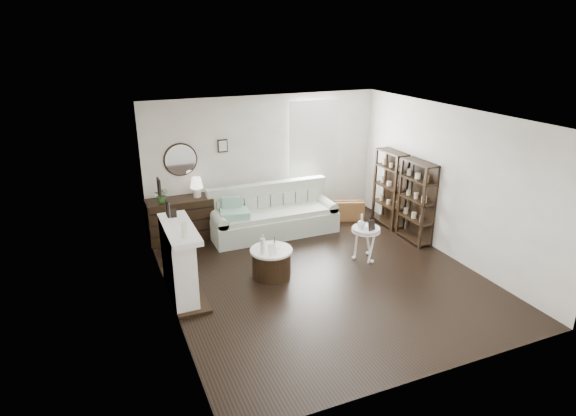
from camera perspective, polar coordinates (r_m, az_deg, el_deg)
name	(u,v)px	position (r m, az deg, el deg)	size (l,w,h in m)	color
room	(298,146)	(10.27, 1.18, 7.32)	(5.50, 5.50, 5.50)	black
fireplace	(179,264)	(7.60, -12.75, -6.50)	(0.50, 1.40, 1.84)	white
shelf_unit_far	(390,188)	(10.28, 11.96, 2.29)	(0.30, 0.80, 1.60)	black
shelf_unit_near	(416,202)	(9.60, 14.97, 0.73)	(0.30, 0.80, 1.60)	black
sofa	(273,217)	(9.79, -1.83, -1.13)	(2.55, 0.88, 0.99)	#A0A896
quilt	(235,214)	(9.34, -6.33, -0.67)	(0.55, 0.45, 0.14)	#23805A
suitcase	(349,211)	(10.56, 7.24, -0.32)	(0.65, 0.22, 0.43)	brown
dresser	(180,219)	(9.68, -12.64, -1.32)	(1.26, 0.54, 0.84)	black
table_lamp	(197,187)	(9.54, -10.77, 2.44)	(0.25, 0.25, 0.40)	#F1E6CB
potted_plant	(162,195)	(9.40, -14.72, 1.51)	(0.26, 0.23, 0.29)	#235819
drum_table	(271,262)	(8.12, -1.98, -6.46)	(0.71, 0.71, 0.49)	black
pedestal_table	(366,230)	(8.67, 9.22, -2.64)	(0.51, 0.51, 0.62)	white
eiffel_drum	(275,243)	(8.04, -1.61, -4.13)	(0.10, 0.10, 0.17)	black
bottle_drum	(263,244)	(7.82, -3.02, -4.28)	(0.08, 0.08, 0.32)	silver
card_frame_drum	(272,249)	(7.81, -1.88, -4.87)	(0.14, 0.01, 0.18)	white
eiffel_ped	(370,221)	(8.69, 9.73, -1.54)	(0.11, 0.11, 0.20)	black
flask_ped	(362,221)	(8.57, 8.71, -1.54)	(0.14, 0.14, 0.26)	silver
card_frame_ped	(372,225)	(8.52, 9.87, -2.03)	(0.14, 0.01, 0.19)	black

